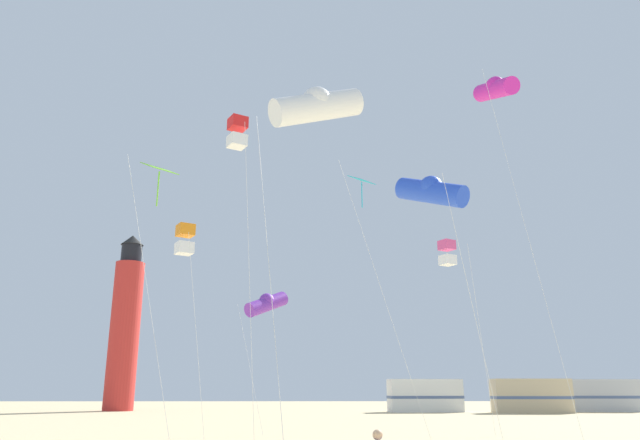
{
  "coord_description": "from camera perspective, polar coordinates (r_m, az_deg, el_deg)",
  "views": [
    {
      "loc": [
        -0.84,
        -6.2,
        1.9
      ],
      "look_at": [
        -0.59,
        10.33,
        6.6
      ],
      "focal_mm": 33.56,
      "sensor_mm": 36.0,
      "label": 1
    }
  ],
  "objects": [
    {
      "name": "kite_tube_blue",
      "position": [
        19.19,
        10.56,
        2.73
      ],
      "size": [
        2.87,
        2.88,
        8.64
      ],
      "color": "silver",
      "rests_on": "ground"
    },
    {
      "name": "kite_tube_white",
      "position": [
        15.19,
        -0.31,
        10.83
      ],
      "size": [
        2.83,
        2.42,
        9.43
      ],
      "color": "silver",
      "rests_on": "ground"
    },
    {
      "name": "kite_box_orange",
      "position": [
        23.09,
        -12.76,
        -1.84
      ],
      "size": [
        1.49,
        1.49,
        7.93
      ],
      "color": "silver",
      "rests_on": "ground"
    },
    {
      "name": "rv_van_tan",
      "position": [
        55.93,
        19.47,
        -15.54
      ],
      "size": [
        6.5,
        2.52,
        2.8
      ],
      "rotation": [
        0.0,
        0.0,
        -0.03
      ],
      "color": "#C6B28C",
      "rests_on": "ground"
    },
    {
      "name": "kite_box_scarlet",
      "position": [
        22.11,
        -7.88,
        8.22
      ],
      "size": [
        1.33,
        1.33,
        11.47
      ],
      "color": "silver",
      "rests_on": "ground"
    },
    {
      "name": "rv_van_white",
      "position": [
        56.03,
        9.96,
        -16.17
      ],
      "size": [
        6.6,
        2.82,
        2.8
      ],
      "rotation": [
        0.0,
        0.0,
        0.08
      ],
      "color": "white",
      "rests_on": "ground"
    },
    {
      "name": "kite_tube_magenta",
      "position": [
        25.1,
        16.4,
        11.91
      ],
      "size": [
        2.53,
        2.85,
        14.04
      ],
      "color": "silver",
      "rests_on": "ground"
    },
    {
      "name": "kite_diamond_lime",
      "position": [
        18.69,
        -15.12,
        3.89
      ],
      "size": [
        1.77,
        1.74,
        8.58
      ],
      "color": "silver",
      "rests_on": "ground"
    },
    {
      "name": "lighthouse_distant",
      "position": [
        61.31,
        -18.09,
        -9.55
      ],
      "size": [
        2.8,
        2.8,
        16.8
      ],
      "color": "red",
      "rests_on": "ground"
    },
    {
      "name": "rv_van_silver",
      "position": [
        61.77,
        25.13,
        -14.92
      ],
      "size": [
        6.57,
        2.72,
        2.8
      ],
      "rotation": [
        0.0,
        0.0,
        -0.06
      ],
      "color": "#B7BABF",
      "rests_on": "ground"
    },
    {
      "name": "kite_diamond_cyan",
      "position": [
        24.75,
        4.15,
        2.9
      ],
      "size": [
        3.33,
        2.86,
        10.52
      ],
      "color": "silver",
      "rests_on": "ground"
    },
    {
      "name": "kite_tube_violet",
      "position": [
        29.48,
        -5.11,
        -7.92
      ],
      "size": [
        2.5,
        2.57,
        6.65
      ],
      "color": "silver",
      "rests_on": "ground"
    },
    {
      "name": "kite_box_rainbow",
      "position": [
        27.85,
        12.04,
        -3.1
      ],
      "size": [
        2.14,
        2.23,
        8.48
      ],
      "color": "silver",
      "rests_on": "ground"
    }
  ]
}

